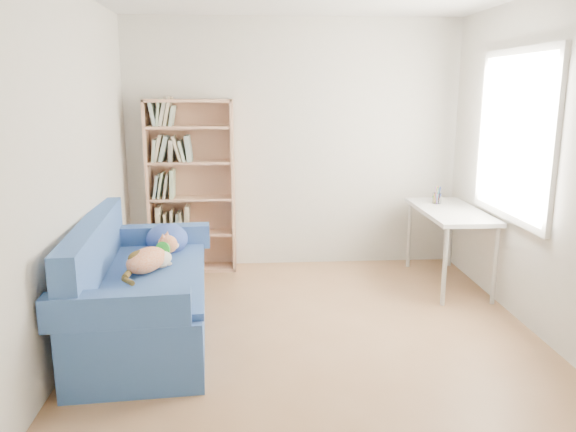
{
  "coord_description": "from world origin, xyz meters",
  "views": [
    {
      "loc": [
        -0.48,
        -3.93,
        1.88
      ],
      "look_at": [
        -0.16,
        0.59,
        0.85
      ],
      "focal_mm": 35.0,
      "sensor_mm": 36.0,
      "label": 1
    }
  ],
  "objects_px": {
    "bookshelf": "(192,193)",
    "desk": "(450,217)",
    "pen_cup": "(437,197)",
    "sofa": "(140,292)"
  },
  "relations": [
    {
      "from": "bookshelf",
      "to": "pen_cup",
      "type": "xyz_separation_m",
      "value": [
        2.48,
        -0.35,
        -0.01
      ]
    },
    {
      "from": "bookshelf",
      "to": "pen_cup",
      "type": "distance_m",
      "value": 2.51
    },
    {
      "from": "bookshelf",
      "to": "desk",
      "type": "distance_m",
      "value": 2.61
    },
    {
      "from": "sofa",
      "to": "bookshelf",
      "type": "xyz_separation_m",
      "value": [
        0.26,
        1.64,
        0.47
      ]
    },
    {
      "from": "bookshelf",
      "to": "desk",
      "type": "xyz_separation_m",
      "value": [
        2.52,
        -0.64,
        -0.15
      ]
    },
    {
      "from": "sofa",
      "to": "bookshelf",
      "type": "relative_size",
      "value": 1.09
    },
    {
      "from": "sofa",
      "to": "bookshelf",
      "type": "bearing_deg",
      "value": 76.81
    },
    {
      "from": "pen_cup",
      "to": "sofa",
      "type": "bearing_deg",
      "value": -154.79
    },
    {
      "from": "pen_cup",
      "to": "bookshelf",
      "type": "bearing_deg",
      "value": 172.06
    },
    {
      "from": "desk",
      "to": "pen_cup",
      "type": "relative_size",
      "value": 6.85
    }
  ]
}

